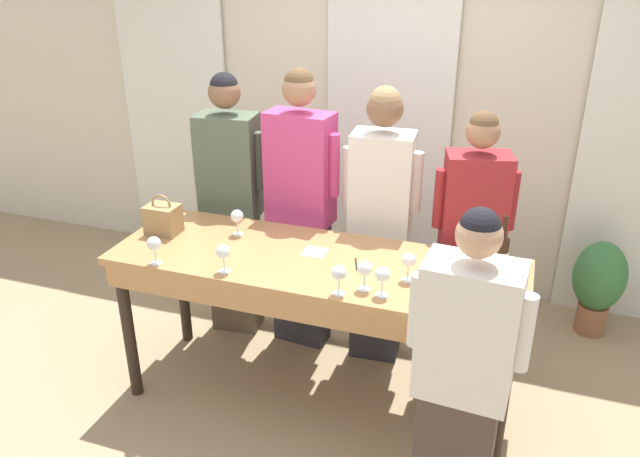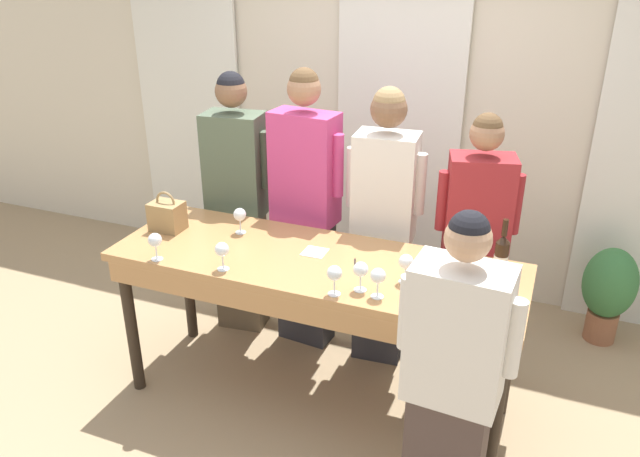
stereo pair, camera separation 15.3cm
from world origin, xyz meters
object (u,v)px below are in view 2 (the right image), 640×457
wine_glass_center_mid (222,250)px  wine_glass_back_mid (361,270)px  handbag (167,216)px  wine_glass_front_right (378,277)px  potted_plant (609,289)px  wine_glass_center_left (335,274)px  guest_pink_top (305,210)px  guest_cream_sweater (383,227)px  wine_glass_front_mid (240,215)px  wine_glass_back_left (155,241)px  wine_glass_front_left (484,294)px  guest_striped_shirt (474,251)px  tasting_bar (313,279)px  wine_glass_center_right (406,263)px  guest_olive_jacket (238,204)px  wine_bottle (501,257)px  host_pouring (452,386)px

wine_glass_center_mid → wine_glass_back_mid: bearing=4.7°
handbag → wine_glass_front_right: (1.40, -0.29, 0.02)m
handbag → potted_plant: size_ratio=0.35×
wine_glass_center_left → wine_glass_front_right: bearing=14.9°
guest_pink_top → guest_cream_sweater: guest_pink_top is taller
wine_glass_front_mid → wine_glass_center_mid: bearing=-73.0°
wine_glass_front_mid → guest_pink_top: bearing=62.0°
wine_glass_center_mid → wine_glass_back_left: bearing=-174.9°
wine_glass_front_mid → wine_glass_front_right: 1.06m
wine_glass_front_left → wine_glass_back_left: (-1.73, -0.09, 0.00)m
guest_cream_sweater → guest_striped_shirt: size_ratio=1.06×
wine_glass_center_left → wine_glass_center_mid: bearing=178.0°
handbag → potted_plant: bearing=26.8°
tasting_bar → wine_glass_center_right: wine_glass_center_right is taller
wine_glass_center_right → wine_glass_back_mid: 0.25m
wine_glass_back_left → guest_striped_shirt: guest_striped_shirt is taller
handbag → wine_glass_center_left: (1.20, -0.34, 0.02)m
tasting_bar → guest_striped_shirt: (0.77, 0.61, 0.03)m
tasting_bar → guest_olive_jacket: 1.01m
handbag → wine_glass_back_left: (0.17, -0.35, 0.02)m
wine_glass_back_mid → guest_striped_shirt: size_ratio=0.09×
tasting_bar → handbag: bearing=176.7°
wine_glass_center_right → guest_cream_sweater: bearing=115.1°
wine_bottle → wine_glass_center_mid: 1.43m
handbag → guest_striped_shirt: size_ratio=0.14×
wine_bottle → wine_glass_center_left: size_ratio=2.11×
wine_glass_front_right → guest_striped_shirt: (0.34, 0.85, -0.19)m
wine_bottle → wine_glass_back_mid: 0.73m
wine_bottle → guest_striped_shirt: 0.51m
tasting_bar → guest_cream_sweater: (0.22, 0.61, 0.09)m
guest_olive_jacket → guest_cream_sweater: guest_olive_jacket is taller
wine_glass_center_right → guest_pink_top: size_ratio=0.08×
wine_glass_back_mid → guest_olive_jacket: guest_olive_jacket is taller
tasting_bar → wine_bottle: bearing=10.7°
wine_glass_front_mid → host_pouring: (1.42, -0.78, -0.24)m
guest_cream_sweater → wine_glass_back_mid: bearing=-81.5°
wine_glass_center_mid → guest_olive_jacket: size_ratio=0.09×
wine_glass_front_right → wine_glass_front_left: bearing=2.7°
guest_olive_jacket → wine_glass_center_right: bearing=-26.4°
wine_glass_front_mid → guest_cream_sweater: bearing=30.1°
wine_glass_front_right → tasting_bar: bearing=151.9°
guest_olive_jacket → host_pouring: bearing=-35.9°
wine_glass_center_mid → guest_striped_shirt: size_ratio=0.09×
wine_glass_front_left → wine_glass_front_mid: same height
wine_glass_front_left → wine_glass_center_mid: same height
guest_olive_jacket → handbag: bearing=-106.5°
guest_cream_sweater → host_pouring: bearing=-61.3°
host_pouring → handbag: bearing=160.3°
guest_cream_sweater → guest_striped_shirt: bearing=0.0°
wine_glass_center_mid → guest_cream_sweater: bearing=54.8°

